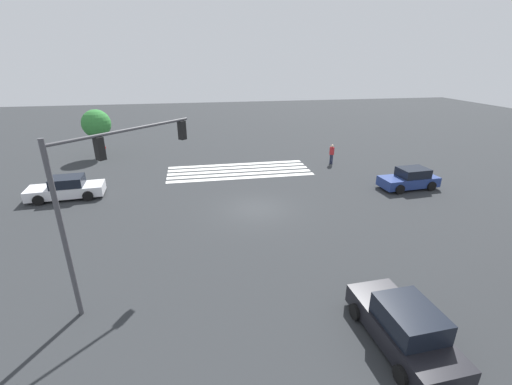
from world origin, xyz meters
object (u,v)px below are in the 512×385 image
at_px(car_0, 404,327).
at_px(pedestrian, 332,153).
at_px(tree_corner_a, 96,124).
at_px(car_2, 410,179).
at_px(car_1, 66,188).
at_px(traffic_signal_mast, 104,181).

xyz_separation_m(car_0, pedestrian, (-5.72, -20.56, 0.29)).
bearing_deg(tree_corner_a, car_2, 151.67).
distance_m(car_0, car_2, 16.36).
relative_size(car_1, car_2, 1.14).
xyz_separation_m(car_1, car_2, (-24.56, 2.56, 0.03)).
distance_m(pedestrian, tree_corner_a, 22.39).
xyz_separation_m(traffic_signal_mast, car_1, (5.55, -11.31, -4.19)).
bearing_deg(traffic_signal_mast, car_0, -71.12).
bearing_deg(car_2, pedestrian, -68.36).
relative_size(traffic_signal_mast, tree_corner_a, 1.48).
bearing_deg(pedestrian, traffic_signal_mast, -0.04).
distance_m(car_0, pedestrian, 21.34).
height_order(car_0, car_1, car_0).
xyz_separation_m(car_0, car_1, (15.49, -16.18, -0.05)).
distance_m(car_0, tree_corner_a, 31.24).
relative_size(traffic_signal_mast, car_0, 1.47).
relative_size(pedestrian, tree_corner_a, 0.39).
distance_m(traffic_signal_mast, pedestrian, 22.49).
distance_m(car_1, pedestrian, 21.66).
relative_size(car_2, tree_corner_a, 0.96).
xyz_separation_m(car_2, tree_corner_a, (24.70, -13.31, 2.53)).
bearing_deg(traffic_signal_mast, car_1, 71.14).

